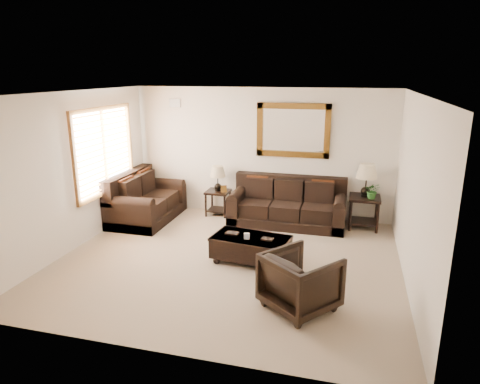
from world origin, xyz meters
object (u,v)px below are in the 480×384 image
(sofa, at_px, (288,207))
(end_table_left, at_px, (218,183))
(coffee_table, at_px, (251,246))
(loveseat, at_px, (144,202))
(end_table_right, at_px, (366,187))
(armchair, at_px, (300,279))

(sofa, xyz_separation_m, end_table_left, (-1.54, 0.17, 0.36))
(coffee_table, bearing_deg, end_table_left, 127.82)
(loveseat, relative_size, end_table_right, 1.37)
(end_table_right, distance_m, armchair, 3.47)
(sofa, height_order, armchair, sofa)
(end_table_left, xyz_separation_m, armchair, (2.20, -3.39, -0.28))
(loveseat, height_order, end_table_left, end_table_left)
(sofa, distance_m, armchair, 3.29)
(sofa, distance_m, coffee_table, 2.00)
(end_table_right, relative_size, coffee_table, 0.98)
(end_table_left, bearing_deg, coffee_table, -59.94)
(coffee_table, height_order, armchair, armchair)
(loveseat, bearing_deg, sofa, -79.93)
(end_table_right, height_order, coffee_table, end_table_right)
(coffee_table, distance_m, armchair, 1.58)
(end_table_left, bearing_deg, loveseat, -153.75)
(end_table_left, bearing_deg, sofa, -6.23)
(sofa, bearing_deg, coffee_table, -98.72)
(coffee_table, bearing_deg, loveseat, 158.98)
(loveseat, height_order, coffee_table, loveseat)
(sofa, distance_m, end_table_right, 1.58)
(armchair, bearing_deg, end_table_right, -65.43)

